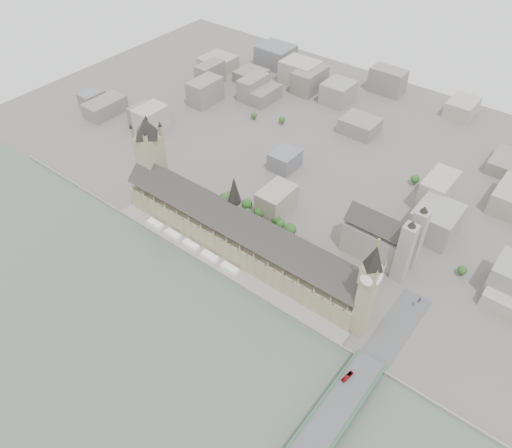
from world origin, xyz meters
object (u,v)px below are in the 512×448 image
Objects in this scene: victoria_tower at (151,157)px; westminster_abbey at (383,239)px; elizabeth_tower at (369,285)px; red_bus_north at (347,377)px; car_approach at (419,300)px; palace_of_westminster at (239,234)px; westminster_bridge at (321,433)px.

victoria_tower is 1.47× the size of westminster_abbey.
elizabeth_tower is 1.58× the size of westminster_abbey.
victoria_tower reaches higher than westminster_abbey.
red_bus_north is at bearing -72.03° from westminster_abbey.
red_bus_north reaches higher than car_approach.
elizabeth_tower is 1.07× the size of victoria_tower.
palace_of_westminster reaches higher than red_bus_north.
elizabeth_tower is (138.00, -11.70, 35.38)m from palace_of_westminster.
red_bus_north is (17.30, -49.82, -46.27)m from elizabeth_tower.
car_approach is at bearing -32.13° from westminster_abbey.
elizabeth_tower reaches higher than westminster_bridge.
car_approach reaches higher than westminster_bridge.
westminster_abbey reaches higher than palace_of_westminster.
red_bus_north is at bearing -96.06° from car_approach.
westminster_bridge is (24.00, -95.50, -52.96)m from elizabeth_tower.
westminster_bridge is at bearing -91.51° from car_approach.
westminster_bridge is at bearing -21.78° from victoria_tower.
victoria_tower is 309.91m from westminster_bridge.
red_bus_north is (-6.70, 45.68, 6.70)m from westminster_bridge.
victoria_tower reaches higher than red_bus_north.
westminster_abbey reaches higher than red_bus_north.
victoria_tower is 19.49× the size of car_approach.
westminster_abbey is at bearing 34.17° from palace_of_westminster.
westminster_abbey is at bearing 148.16° from car_approach.
car_approach is at bearing 13.59° from palace_of_westminster.
red_bus_north is at bearing 98.34° from westminster_bridge.
palace_of_westminster is 2.65× the size of victoria_tower.
elizabeth_tower is 9.53× the size of red_bus_north.
victoria_tower reaches higher than westminster_bridge.
victoria_tower is 244.79m from westminster_abbey.
victoria_tower is 293.99m from car_approach.
westminster_abbey is at bearing 117.41° from red_bus_north.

